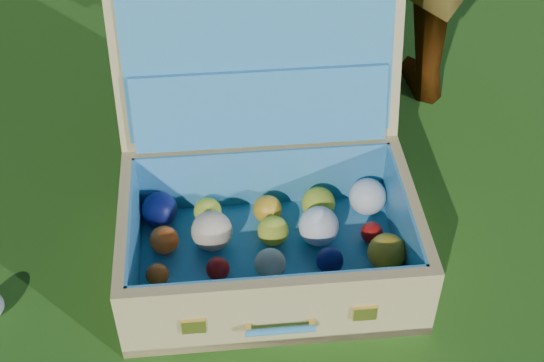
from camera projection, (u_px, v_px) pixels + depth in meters
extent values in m
plane|color=#215114|center=(280.00, 311.00, 1.64)|extent=(60.00, 60.00, 0.00)
cube|color=tan|center=(270.00, 265.00, 1.72)|extent=(0.70, 0.52, 0.02)
cube|color=tan|center=(279.00, 313.00, 1.51)|extent=(0.64, 0.12, 0.19)
cube|color=tan|center=(262.00, 178.00, 1.81)|extent=(0.64, 0.12, 0.19)
cube|color=tan|center=(128.00, 249.00, 1.64)|extent=(0.08, 0.38, 0.19)
cube|color=tan|center=(408.00, 230.00, 1.68)|extent=(0.08, 0.38, 0.19)
cube|color=teal|center=(270.00, 261.00, 1.71)|extent=(0.64, 0.46, 0.01)
cube|color=teal|center=(278.00, 304.00, 1.52)|extent=(0.59, 0.09, 0.17)
cube|color=teal|center=(263.00, 178.00, 1.79)|extent=(0.59, 0.09, 0.17)
cube|color=teal|center=(134.00, 245.00, 1.63)|extent=(0.06, 0.38, 0.17)
cube|color=teal|center=(402.00, 227.00, 1.68)|extent=(0.06, 0.38, 0.17)
cube|color=tan|center=(258.00, 53.00, 1.67)|extent=(0.66, 0.23, 0.42)
cube|color=teal|center=(259.00, 56.00, 1.65)|extent=(0.60, 0.19, 0.37)
cube|color=teal|center=(261.00, 109.00, 1.70)|extent=(0.58, 0.15, 0.18)
cube|color=#F2C659|center=(194.00, 326.00, 1.49)|extent=(0.05, 0.02, 0.04)
cube|color=#F2C659|center=(365.00, 313.00, 1.51)|extent=(0.05, 0.02, 0.04)
cylinder|color=teal|center=(281.00, 331.00, 1.50)|extent=(0.14, 0.04, 0.01)
cube|color=#F2C659|center=(248.00, 330.00, 1.50)|extent=(0.02, 0.02, 0.01)
cube|color=#F2C659|center=(312.00, 325.00, 1.51)|extent=(0.02, 0.02, 0.01)
sphere|color=gold|center=(163.00, 305.00, 1.57)|extent=(0.07, 0.07, 0.07)
sphere|color=gold|center=(221.00, 300.00, 1.58)|extent=(0.07, 0.07, 0.07)
sphere|color=white|center=(280.00, 299.00, 1.59)|extent=(0.06, 0.06, 0.06)
sphere|color=#FF5415|center=(329.00, 293.00, 1.59)|extent=(0.07, 0.07, 0.07)
sphere|color=gold|center=(388.00, 290.00, 1.59)|extent=(0.08, 0.08, 0.08)
sphere|color=#FF5415|center=(157.00, 275.00, 1.64)|extent=(0.05, 0.05, 0.05)
sphere|color=#AB100D|center=(218.00, 269.00, 1.65)|extent=(0.05, 0.05, 0.05)
sphere|color=beige|center=(270.00, 264.00, 1.65)|extent=(0.07, 0.07, 0.07)
sphere|color=#101450|center=(330.00, 261.00, 1.67)|extent=(0.06, 0.06, 0.06)
sphere|color=gold|center=(387.00, 252.00, 1.67)|extent=(0.09, 0.09, 0.09)
sphere|color=#FF5415|center=(164.00, 240.00, 1.71)|extent=(0.07, 0.07, 0.07)
sphere|color=beige|center=(212.00, 231.00, 1.71)|extent=(0.09, 0.09, 0.09)
sphere|color=gold|center=(273.00, 231.00, 1.72)|extent=(0.07, 0.07, 0.07)
sphere|color=white|center=(319.00, 226.00, 1.72)|extent=(0.09, 0.09, 0.09)
sphere|color=#AB100D|center=(372.00, 233.00, 1.73)|extent=(0.05, 0.05, 0.05)
sphere|color=#101450|center=(160.00, 209.00, 1.77)|extent=(0.08, 0.08, 0.08)
sphere|color=gold|center=(208.00, 211.00, 1.78)|extent=(0.07, 0.07, 0.07)
sphere|color=gold|center=(267.00, 209.00, 1.78)|extent=(0.07, 0.07, 0.07)
sphere|color=gold|center=(318.00, 203.00, 1.78)|extent=(0.08, 0.08, 0.08)
sphere|color=white|center=(367.00, 197.00, 1.79)|extent=(0.09, 0.09, 0.09)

